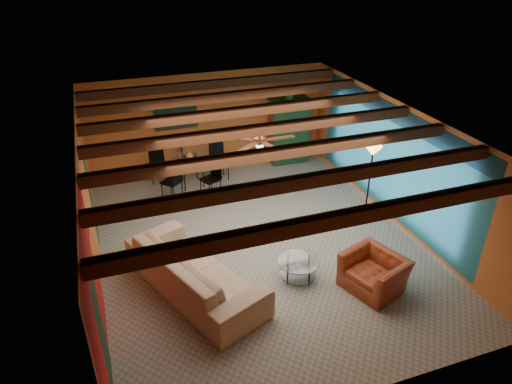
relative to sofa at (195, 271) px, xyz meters
name	(u,v)px	position (x,y,z in m)	size (l,w,h in m)	color
room	(258,139)	(1.61, 1.12, 1.92)	(6.52, 8.01, 2.71)	gray
sofa	(195,271)	(0.00, 0.00, 0.00)	(3.01, 1.18, 0.88)	tan
armchair	(374,272)	(3.12, -1.02, -0.10)	(1.05, 0.92, 0.68)	maroon
coffee_table	(298,269)	(1.93, -0.32, -0.23)	(0.80, 0.80, 0.41)	silver
dining_table	(190,167)	(0.83, 4.13, 0.09)	(2.05, 2.05, 1.07)	white
armoire	(288,131)	(3.81, 4.71, 0.47)	(1.03, 0.51, 1.81)	maroon
floor_lamp	(369,184)	(4.26, 1.14, 0.48)	(0.37, 0.37, 1.83)	black
ceiling_fan	(260,141)	(1.61, 1.01, 1.92)	(1.50, 1.50, 0.44)	#472614
painting	(176,116)	(0.71, 4.97, 1.21)	(1.05, 0.03, 0.65)	black
potted_plant	(289,92)	(3.81, 4.71, 1.62)	(0.44, 0.39, 0.49)	#26661E
vase	(189,144)	(0.83, 4.13, 0.73)	(0.19, 0.19, 0.19)	orange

